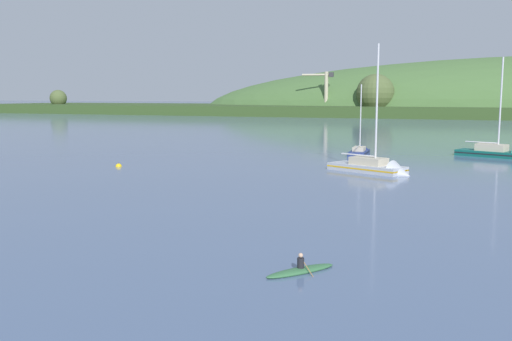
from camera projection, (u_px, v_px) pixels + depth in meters
dockside_crane at (325, 95)px, 227.22m from camera, size 12.82×3.78×17.55m
sailboat_near_mooring at (499, 155)px, 73.78m from camera, size 9.84×6.50×14.42m
sailboat_far_left at (376, 171)px, 58.90m from camera, size 9.69×6.73×14.68m
sailboat_outer_reach at (360, 153)px, 77.67m from camera, size 2.43×7.37×10.59m
canoe_with_paddler at (301, 270)px, 25.74m from camera, size 2.89×3.39×1.02m
mooring_buoy_off_fishing_boat at (119, 167)px, 64.06m from camera, size 0.71×0.71×0.79m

